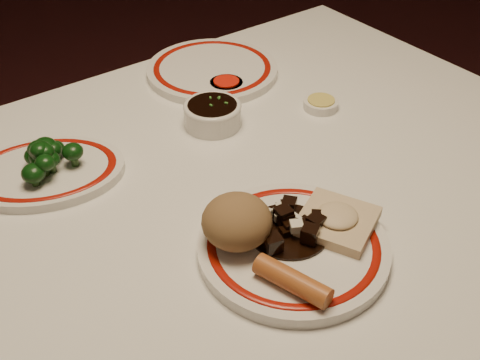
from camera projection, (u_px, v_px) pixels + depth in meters
The scene contains 12 objects.
dining_table at pixel (236, 228), 0.99m from camera, with size 1.20×0.90×0.75m.
main_plate at pixel (293, 247), 0.81m from camera, with size 0.34×0.34×0.02m.
rice_mound at pixel (237, 221), 0.79m from camera, with size 0.09×0.09×0.07m, color olive.
spring_roll at pixel (292, 281), 0.73m from camera, with size 0.03×0.03×0.10m, color #B5622C.
fried_wonton at pixel (337, 220), 0.82m from camera, with size 0.13×0.13×0.03m.
stirfry_heap at pixel (290, 225), 0.81m from camera, with size 0.11×0.11×0.03m.
broccoli_plate at pixel (44, 172), 0.94m from camera, with size 0.30×0.29×0.02m.
broccoli_pile at pixel (44, 155), 0.92m from camera, with size 0.10×0.09×0.05m.
soy_bowl at pixel (213, 115), 1.05m from camera, with size 0.10×0.10×0.04m.
sweet_sour_dish at pixel (226, 85), 1.16m from camera, with size 0.06×0.06×0.02m.
mustard_dish at pixel (321, 104), 1.11m from camera, with size 0.06×0.06×0.02m.
far_plate at pixel (212, 70), 1.21m from camera, with size 0.31×0.31×0.02m.
Camera 1 is at (-0.43, -0.59, 1.33)m, focal length 45.00 mm.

